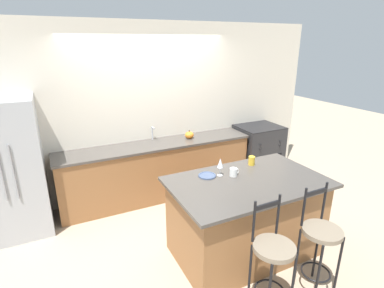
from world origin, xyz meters
name	(u,v)px	position (x,y,z in m)	size (l,w,h in m)	color
ground_plane	(167,205)	(0.00, 0.00, 0.00)	(18.00, 18.00, 0.00)	tan
wall_back	(149,111)	(0.00, 0.64, 1.35)	(6.00, 0.07, 2.70)	beige
back_counter	(158,170)	(0.00, 0.35, 0.45)	(3.04, 0.62, 0.91)	#936038
sink_faucet	(153,131)	(0.00, 0.53, 1.04)	(0.02, 0.13, 0.22)	#ADAFB5
kitchen_island	(246,217)	(0.45, -1.41, 0.47)	(1.75, 1.07, 0.93)	#936038
refrigerator	(12,169)	(-1.96, 0.26, 0.89)	(0.74, 0.75, 1.77)	#ADAFB5
oven_range	(257,151)	(1.93, 0.29, 0.48)	(0.77, 0.67, 0.95)	#28282B
bar_stool_near	(272,257)	(0.16, -2.19, 0.59)	(0.37, 0.37, 1.12)	black
bar_stool_far	(320,240)	(0.73, -2.20, 0.59)	(0.37, 0.37, 1.12)	black
dinner_plate	(207,175)	(0.09, -1.10, 0.94)	(0.20, 0.20, 0.02)	#425170
wine_glass	(220,163)	(0.24, -1.15, 1.08)	(0.07, 0.07, 0.21)	white
coffee_mug	(234,172)	(0.37, -1.23, 0.98)	(0.12, 0.09, 0.09)	white
tumbler_cup	(252,161)	(0.75, -1.05, 0.99)	(0.08, 0.08, 0.11)	gold
pumpkin_decoration	(189,135)	(0.56, 0.34, 0.96)	(0.15, 0.15, 0.14)	orange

